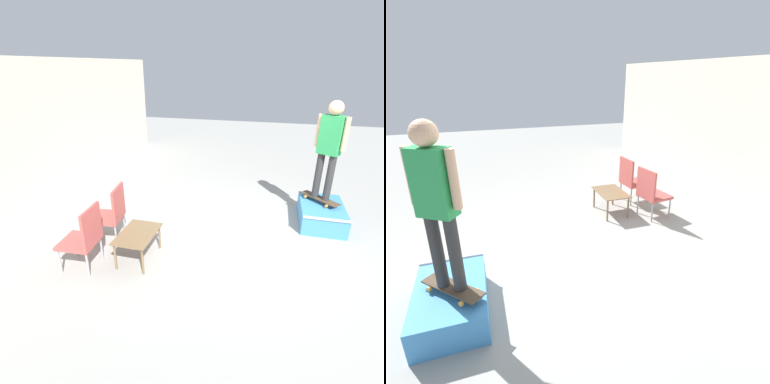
# 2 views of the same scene
# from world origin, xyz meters

# --- Properties ---
(ground_plane) EXTENTS (24.00, 24.00, 0.00)m
(ground_plane) POSITION_xyz_m (0.00, 0.00, 0.00)
(ground_plane) COLOR gray
(house_wall_back) EXTENTS (12.00, 0.06, 3.00)m
(house_wall_back) POSITION_xyz_m (0.00, 4.39, 1.50)
(house_wall_back) COLOR beige
(house_wall_back) RESTS_ON ground_plane
(skate_ramp_box) EXTENTS (1.22, 0.79, 0.40)m
(skate_ramp_box) POSITION_xyz_m (1.03, -1.34, 0.19)
(skate_ramp_box) COLOR #3D84C6
(skate_ramp_box) RESTS_ON ground_plane
(skateboard_on_ramp) EXTENTS (0.71, 0.70, 0.07)m
(skateboard_on_ramp) POSITION_xyz_m (1.15, -1.29, 0.46)
(skateboard_on_ramp) COLOR #473828
(skateboard_on_ramp) RESTS_ON skate_ramp_box
(person_skater) EXTENTS (0.38, 0.49, 1.83)m
(person_skater) POSITION_xyz_m (1.15, -1.29, 1.56)
(person_skater) COLOR #2D2D2D
(person_skater) RESTS_ON skateboard_on_ramp
(coffee_table) EXTENTS (0.80, 0.54, 0.46)m
(coffee_table) POSITION_xyz_m (-0.97, 1.59, 0.40)
(coffee_table) COLOR brown
(coffee_table) RESTS_ON ground_plane
(patio_chair_left) EXTENTS (0.56, 0.56, 1.00)m
(patio_chair_left) POSITION_xyz_m (-1.36, 2.26, 0.54)
(patio_chair_left) COLOR #99999E
(patio_chair_left) RESTS_ON ground_plane
(patio_chair_right) EXTENTS (0.59, 0.59, 1.00)m
(patio_chair_right) POSITION_xyz_m (-0.55, 2.26, 0.54)
(patio_chair_right) COLOR #99999E
(patio_chair_right) RESTS_ON ground_plane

